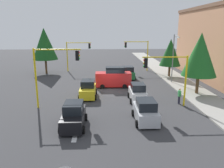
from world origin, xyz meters
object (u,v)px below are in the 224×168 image
at_px(traffic_signal_near_left, 168,71).
at_px(car_yellow, 88,89).
at_px(car_silver, 146,111).
at_px(pedestrian_crossing, 179,96).
at_px(tree_roadside_near, 200,55).
at_px(traffic_signal_far_right, 77,51).
at_px(car_white, 138,93).
at_px(car_green, 128,73).
at_px(tree_opposite_side, 44,44).
at_px(traffic_signal_near_right, 53,66).
at_px(street_lamp_curbside, 174,54).
at_px(delivery_van_red, 113,78).
at_px(tree_roadside_mid, 170,52).
at_px(car_black, 74,116).
at_px(traffic_signal_far_left, 138,50).

distance_m(traffic_signal_near_left, car_yellow, 9.41).
bearing_deg(car_silver, pedestrian_crossing, 134.95).
height_order(tree_roadside_near, pedestrian_crossing, tree_roadside_near).
bearing_deg(traffic_signal_far_right, traffic_signal_near_left, 29.42).
distance_m(car_white, car_yellow, 5.81).
bearing_deg(traffic_signal_far_right, car_green, 52.45).
distance_m(traffic_signal_near_left, tree_opposite_side, 24.55).
bearing_deg(tree_roadside_near, traffic_signal_near_right, -76.17).
distance_m(street_lamp_curbside, delivery_van_red, 9.33).
height_order(tree_roadside_mid, car_black, tree_roadside_mid).
distance_m(traffic_signal_near_left, pedestrian_crossing, 3.25).
bearing_deg(car_black, traffic_signal_near_left, 117.64).
distance_m(traffic_signal_near_right, traffic_signal_far_left, 23.04).
xyz_separation_m(traffic_signal_near_right, tree_opposite_side, (-18.00, -5.25, 0.99)).
distance_m(delivery_van_red, car_green, 5.86).
bearing_deg(traffic_signal_near_left, traffic_signal_far_left, 179.84).
xyz_separation_m(tree_roadside_mid, car_yellow, (10.55, -12.67, -3.15)).
relative_size(traffic_signal_far_right, car_white, 1.48).
distance_m(traffic_signal_near_right, tree_roadside_mid, 21.07).
relative_size(traffic_signal_far_left, tree_roadside_near, 0.76).
relative_size(traffic_signal_near_left, tree_roadside_near, 0.71).
relative_size(delivery_van_red, car_white, 1.31).
height_order(car_yellow, pedestrian_crossing, car_yellow).
distance_m(tree_roadside_mid, car_green, 7.60).
height_order(traffic_signal_far_left, car_silver, traffic_signal_far_left).
relative_size(traffic_signal_far_left, street_lamp_curbside, 0.80).
height_order(tree_roadside_near, delivery_van_red, tree_roadside_near).
distance_m(traffic_signal_near_right, tree_roadside_near, 16.74).
relative_size(traffic_signal_far_right, tree_roadside_near, 0.73).
bearing_deg(car_green, delivery_van_red, -26.19).
bearing_deg(street_lamp_curbside, delivery_van_red, -79.47).
bearing_deg(car_silver, car_white, 178.17).
relative_size(traffic_signal_far_right, car_green, 1.42).
relative_size(car_white, pedestrian_crossing, 2.15).
xyz_separation_m(traffic_signal_far_right, car_green, (6.75, 8.78, -2.95)).
relative_size(traffic_signal_far_right, car_silver, 1.39).
bearing_deg(traffic_signal_far_left, car_black, -20.00).
height_order(tree_opposite_side, car_white, tree_opposite_side).
xyz_separation_m(traffic_signal_near_left, traffic_signal_far_left, (-20.00, 0.06, 0.23)).
height_order(tree_roadside_near, car_silver, tree_roadside_near).
bearing_deg(street_lamp_curbside, car_white, -39.05).
height_order(traffic_signal_near_left, tree_opposite_side, tree_opposite_side).
xyz_separation_m(tree_roadside_near, car_silver, (7.87, -7.76, -3.94)).
relative_size(traffic_signal_far_right, tree_roadside_mid, 0.87).
xyz_separation_m(delivery_van_red, car_silver, (11.87, 2.21, -0.39)).
bearing_deg(tree_opposite_side, pedestrian_crossing, 46.14).
distance_m(tree_opposite_side, car_silver, 26.19).
distance_m(car_white, car_green, 11.37).
distance_m(tree_roadside_near, tree_roadside_mid, 10.04).
relative_size(traffic_signal_near_right, traffic_signal_near_left, 1.15).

